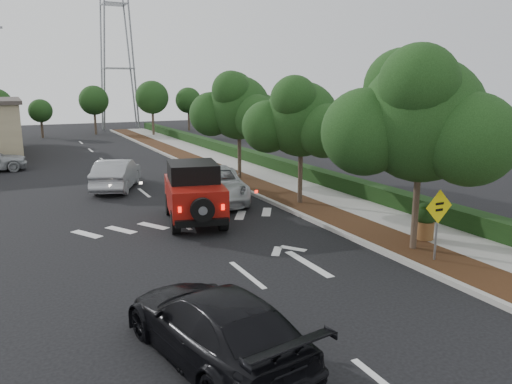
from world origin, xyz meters
TOP-DOWN VIEW (x-y plane):
  - ground at (0.00, 0.00)m, footprint 120.00×120.00m
  - curb at (4.60, 12.00)m, footprint 0.20×70.00m
  - planting_strip at (5.60, 12.00)m, footprint 1.80×70.00m
  - sidewalk at (7.50, 12.00)m, footprint 2.00×70.00m
  - hedge at (8.90, 12.00)m, footprint 0.80×70.00m
  - transmission_tower at (6.00, 48.00)m, footprint 7.00×4.00m
  - street_tree_near at (5.60, -0.50)m, footprint 3.80×3.80m
  - street_tree_mid at (5.60, 6.50)m, footprint 3.20×3.20m
  - street_tree_far at (5.60, 13.00)m, footprint 3.40×3.40m
  - light_pole_a at (-6.50, 26.00)m, footprint 2.00×0.22m
  - red_jeep at (0.54, 6.05)m, footprint 2.77×4.65m
  - silver_suv_ahead at (2.55, 8.88)m, footprint 3.90×6.03m
  - black_suv_oncoming at (-2.40, -3.68)m, footprint 2.77×5.17m
  - silver_sedan_oncoming at (-1.00, 13.47)m, footprint 3.32×4.94m
  - speed_hump_sign at (5.40, -1.62)m, footprint 1.00×0.09m
  - terracotta_planter at (6.60, 0.05)m, footprint 0.75×0.75m

SIDE VIEW (x-z plane):
  - ground at x=0.00m, z-range 0.00..0.00m
  - transmission_tower at x=6.00m, z-range -14.00..14.00m
  - street_tree_near at x=5.60m, z-range -2.96..2.96m
  - street_tree_mid at x=5.60m, z-range -2.66..2.66m
  - street_tree_far at x=5.60m, z-range -2.81..2.81m
  - light_pole_a at x=-6.50m, z-range -4.50..4.50m
  - planting_strip at x=5.60m, z-range 0.00..0.12m
  - sidewalk at x=7.50m, z-range 0.00..0.12m
  - curb at x=4.60m, z-range 0.00..0.15m
  - hedge at x=8.90m, z-range 0.00..0.80m
  - black_suv_oncoming at x=-2.40m, z-range 0.00..1.43m
  - silver_sedan_oncoming at x=-1.00m, z-range 0.00..1.54m
  - silver_suv_ahead at x=2.55m, z-range 0.00..1.54m
  - terracotta_planter at x=6.60m, z-range 0.23..1.54m
  - red_jeep at x=0.54m, z-range 0.02..2.30m
  - speed_hump_sign at x=5.40m, z-range 0.41..2.54m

